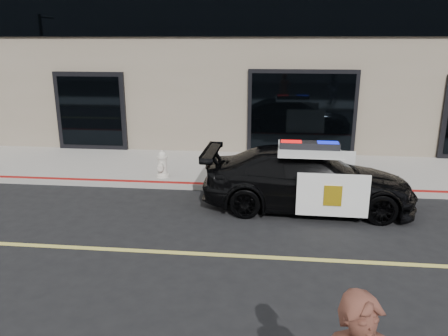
# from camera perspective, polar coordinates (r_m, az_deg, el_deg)

# --- Properties ---
(ground) EXTENTS (120.00, 120.00, 0.00)m
(ground) POSITION_cam_1_polar(r_m,az_deg,el_deg) (8.27, 19.70, -11.63)
(ground) COLOR black
(ground) RESTS_ON ground
(sidewalk_n) EXTENTS (60.00, 3.50, 0.15)m
(sidewalk_n) POSITION_cam_1_polar(r_m,az_deg,el_deg) (13.03, 14.64, -0.54)
(sidewalk_n) COLOR gray
(sidewalk_n) RESTS_ON ground
(police_car) EXTENTS (2.30, 4.86, 1.57)m
(police_car) POSITION_cam_1_polar(r_m,az_deg,el_deg) (10.17, 10.87, -1.35)
(police_car) COLOR black
(police_car) RESTS_ON ground
(fire_hydrant) EXTENTS (0.33, 0.46, 0.74)m
(fire_hydrant) POSITION_cam_1_polar(r_m,az_deg,el_deg) (11.95, -8.06, 0.43)
(fire_hydrant) COLOR silver
(fire_hydrant) RESTS_ON sidewalk_n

